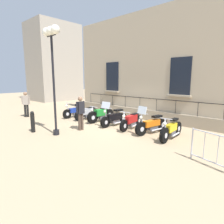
{
  "coord_description": "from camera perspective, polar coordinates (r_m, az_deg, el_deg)",
  "views": [
    {
      "loc": [
        7.86,
        7.16,
        2.66
      ],
      "look_at": [
        0.22,
        0.0,
        0.8
      ],
      "focal_mm": 30.76,
      "sensor_mm": 36.0,
      "label": 1
    }
  ],
  "objects": [
    {
      "name": "motorcycle_black",
      "position": [
        10.82,
        0.61,
        -1.79
      ],
      "size": [
        2.03,
        0.72,
        1.41
      ],
      "color": "black",
      "rests_on": "ground_plane"
    },
    {
      "name": "lamppost",
      "position": [
        9.26,
        -17.42,
        17.13
      ],
      "size": [
        0.39,
        1.09,
        4.87
      ],
      "color": "black",
      "rests_on": "ground_plane"
    },
    {
      "name": "motorcycle_yellow",
      "position": [
        8.86,
        17.22,
        -5.13
      ],
      "size": [
        2.09,
        0.54,
        1.03
      ],
      "color": "black",
      "rests_on": "ground_plane"
    },
    {
      "name": "pedestrian_walking",
      "position": [
        9.92,
        -9.34,
        0.25
      ],
      "size": [
        0.53,
        0.23,
        1.74
      ],
      "color": "#47382D",
      "rests_on": "ground_plane"
    },
    {
      "name": "motorcycle_silver",
      "position": [
        12.57,
        -7.43,
        -0.29
      ],
      "size": [
        1.93,
        0.69,
        0.95
      ],
      "color": "black",
      "rests_on": "ground_plane"
    },
    {
      "name": "motorcycle_green",
      "position": [
        11.79,
        -3.31,
        -0.78
      ],
      "size": [
        2.07,
        0.7,
        1.0
      ],
      "color": "black",
      "rests_on": "ground_plane"
    },
    {
      "name": "building_facade",
      "position": [
        12.9,
        9.6,
        12.7
      ],
      "size": [
        0.82,
        11.66,
        6.77
      ],
      "color": "tan",
      "rests_on": "ground_plane"
    },
    {
      "name": "motorcycle_red",
      "position": [
        10.2,
        5.81,
        -2.67
      ],
      "size": [
        2.13,
        0.56,
        1.0
      ],
      "color": "black",
      "rests_on": "ground_plane"
    },
    {
      "name": "motorcycle_orange",
      "position": [
        9.52,
        11.75,
        -3.72
      ],
      "size": [
        2.14,
        0.74,
        1.39
      ],
      "color": "black",
      "rests_on": "ground_plane"
    },
    {
      "name": "ground_plane",
      "position": [
        10.96,
        0.77,
        -3.98
      ],
      "size": [
        60.0,
        60.0,
        0.0
      ],
      "primitive_type": "plane",
      "color": "tan"
    },
    {
      "name": "motorcycle_blue",
      "position": [
        13.35,
        -10.96,
        0.18
      ],
      "size": [
        1.9,
        0.54,
        1.05
      ],
      "color": "black",
      "rests_on": "ground_plane"
    },
    {
      "name": "bollard",
      "position": [
        10.26,
        -22.51,
        -2.66
      ],
      "size": [
        0.2,
        0.2,
        1.06
      ],
      "color": "black",
      "rests_on": "ground_plane"
    },
    {
      "name": "pedestrian_standing",
      "position": [
        14.41,
        -24.23,
        2.5
      ],
      "size": [
        0.46,
        0.38,
        1.73
      ],
      "color": "black",
      "rests_on": "ground_plane"
    },
    {
      "name": "distant_building",
      "position": [
        25.0,
        -16.75,
        13.81
      ],
      "size": [
        5.35,
        4.29,
        8.95
      ],
      "color": "#9E9384",
      "rests_on": "ground_plane"
    }
  ]
}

